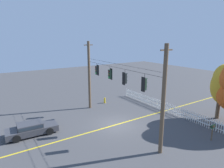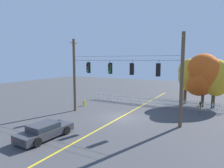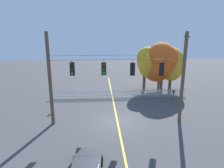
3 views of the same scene
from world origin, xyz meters
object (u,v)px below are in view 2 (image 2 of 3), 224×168
(traffic_signal_northbound_primary, at_px, (88,68))
(roadside_mailbox, at_px, (200,104))
(traffic_signal_southbound_primary, at_px, (159,70))
(fire_hydrant, at_px, (84,103))
(autumn_oak_far_east, at_px, (205,72))
(autumn_maple_far_west, at_px, (215,77))
(autumn_maple_near_fence, at_px, (190,74))
(parked_car, at_px, (45,130))
(traffic_signal_westbound_side, at_px, (110,68))
(autumn_maple_mid, at_px, (200,81))
(traffic_signal_northbound_secondary, at_px, (132,69))

(traffic_signal_northbound_primary, xyz_separation_m, roadside_mailbox, (10.90, 4.95, -3.82))
(traffic_signal_southbound_primary, height_order, fire_hydrant, traffic_signal_southbound_primary)
(autumn_oak_far_east, relative_size, autumn_maple_far_west, 1.12)
(autumn_maple_near_fence, distance_m, roadside_mailbox, 6.29)
(autumn_maple_far_west, bearing_deg, autumn_maple_near_fence, 167.86)
(roadside_mailbox, bearing_deg, autumn_maple_near_fence, 110.24)
(autumn_maple_far_west, height_order, fire_hydrant, autumn_maple_far_west)
(traffic_signal_northbound_primary, relative_size, parked_car, 0.31)
(traffic_signal_northbound_primary, relative_size, traffic_signal_southbound_primary, 0.95)
(autumn_oak_far_east, bearing_deg, traffic_signal_westbound_side, -131.05)
(parked_car, bearing_deg, traffic_signal_westbound_side, 80.60)
(traffic_signal_northbound_primary, xyz_separation_m, parked_car, (1.46, -7.57, -4.39))
(autumn_oak_far_east, bearing_deg, parked_car, -119.02)
(traffic_signal_westbound_side, height_order, roadside_mailbox, traffic_signal_westbound_side)
(parked_car, bearing_deg, autumn_maple_mid, 63.48)
(traffic_signal_westbound_side, bearing_deg, fire_hydrant, 154.59)
(autumn_maple_mid, distance_m, autumn_maple_far_west, 1.84)
(traffic_signal_westbound_side, bearing_deg, autumn_maple_mid, 53.11)
(traffic_signal_westbound_side, bearing_deg, traffic_signal_southbound_primary, -0.21)
(traffic_signal_northbound_primary, height_order, roadside_mailbox, traffic_signal_northbound_primary)
(traffic_signal_northbound_primary, bearing_deg, traffic_signal_westbound_side, -0.01)
(autumn_maple_near_fence, height_order, roadside_mailbox, autumn_maple_near_fence)
(parked_car, height_order, roadside_mailbox, roadside_mailbox)
(fire_hydrant, bearing_deg, autumn_oak_far_east, 27.14)
(traffic_signal_northbound_primary, relative_size, traffic_signal_northbound_secondary, 0.99)
(traffic_signal_northbound_primary, xyz_separation_m, traffic_signal_northbound_secondary, (5.19, -0.02, -0.03))
(traffic_signal_southbound_primary, distance_m, roadside_mailbox, 6.99)
(traffic_signal_westbound_side, relative_size, traffic_signal_northbound_secondary, 0.99)
(autumn_maple_far_west, height_order, parked_car, autumn_maple_far_west)
(traffic_signal_westbound_side, distance_m, fire_hydrant, 7.40)
(autumn_maple_far_west, bearing_deg, fire_hydrant, -153.77)
(traffic_signal_southbound_primary, height_order, roadside_mailbox, traffic_signal_southbound_primary)
(fire_hydrant, distance_m, roadside_mailbox, 13.67)
(parked_car, bearing_deg, traffic_signal_southbound_primary, 50.25)
(traffic_signal_westbound_side, distance_m, traffic_signal_southbound_primary, 5.03)
(parked_car, distance_m, roadside_mailbox, 15.70)
(traffic_signal_northbound_primary, xyz_separation_m, autumn_maple_far_west, (11.93, 9.60, -1.22))
(autumn_maple_far_west, xyz_separation_m, roadside_mailbox, (-1.03, -4.65, -2.59))
(traffic_signal_northbound_secondary, bearing_deg, roadside_mailbox, 41.03)
(autumn_maple_mid, distance_m, fire_hydrant, 15.10)
(autumn_oak_far_east, height_order, parked_car, autumn_oak_far_east)
(roadside_mailbox, bearing_deg, autumn_maple_far_west, 77.56)
(traffic_signal_westbound_side, distance_m, roadside_mailbox, 10.30)
(traffic_signal_southbound_primary, bearing_deg, roadside_mailbox, 57.58)
(traffic_signal_southbound_primary, bearing_deg, parked_car, -129.75)
(traffic_signal_northbound_primary, distance_m, autumn_maple_near_fence, 13.64)
(fire_hydrant, bearing_deg, autumn_maple_far_west, 26.23)
(traffic_signal_northbound_primary, bearing_deg, parked_car, -79.09)
(traffic_signal_southbound_primary, distance_m, autumn_maple_mid, 10.52)
(autumn_maple_near_fence, relative_size, parked_car, 1.35)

